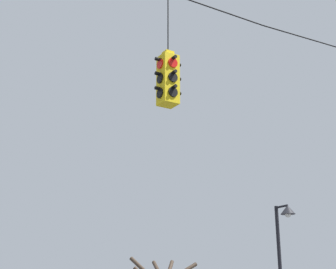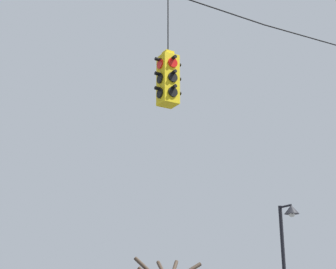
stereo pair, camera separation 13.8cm
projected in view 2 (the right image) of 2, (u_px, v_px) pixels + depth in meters
span_wire at (221, 2)px, 11.42m from camera, size 17.27×0.03×0.69m
traffic_light_over_intersection at (168, 79)px, 10.10m from camera, size 0.58×0.58×2.51m
street_lamp at (288, 242)px, 16.57m from camera, size 0.48×0.83×4.73m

